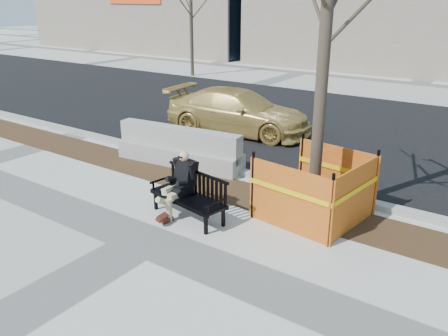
% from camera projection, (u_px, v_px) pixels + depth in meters
% --- Properties ---
extents(ground, '(120.00, 120.00, 0.00)m').
position_uv_depth(ground, '(146.00, 240.00, 7.88)').
color(ground, beige).
rests_on(ground, ground).
extents(mulch_strip, '(40.00, 1.20, 0.02)m').
position_uv_depth(mulch_strip, '(231.00, 191.00, 9.87)').
color(mulch_strip, '#47301C').
rests_on(mulch_strip, ground).
extents(asphalt_street, '(60.00, 10.40, 0.01)m').
position_uv_depth(asphalt_street, '(341.00, 128.00, 14.63)').
color(asphalt_street, black).
rests_on(asphalt_street, ground).
extents(curb, '(60.00, 0.25, 0.12)m').
position_uv_depth(curb, '(255.00, 175.00, 10.58)').
color(curb, '#9E9B93').
rests_on(curb, ground).
extents(bench, '(1.73, 0.86, 0.88)m').
position_uv_depth(bench, '(188.00, 217.00, 8.70)').
color(bench, black).
rests_on(bench, ground).
extents(seated_man, '(0.66, 0.95, 1.22)m').
position_uv_depth(seated_man, '(182.00, 213.00, 8.88)').
color(seated_man, black).
rests_on(seated_man, ground).
extents(tree_fence, '(2.90, 2.90, 6.48)m').
position_uv_depth(tree_fence, '(312.00, 216.00, 8.77)').
color(tree_fence, orange).
rests_on(tree_fence, ground).
extents(sedan, '(4.69, 2.34, 1.31)m').
position_uv_depth(sedan, '(238.00, 132.00, 14.21)').
color(sedan, tan).
rests_on(sedan, ground).
extents(jersey_barrier_left, '(3.39, 1.01, 0.96)m').
position_uv_depth(jersey_barrier_left, '(180.00, 164.00, 11.46)').
color(jersey_barrier_left, '#9A9890').
rests_on(jersey_barrier_left, ground).
extents(far_tree_left, '(2.46, 2.46, 5.47)m').
position_uv_depth(far_tree_left, '(193.00, 75.00, 24.58)').
color(far_tree_left, '#473C2D').
rests_on(far_tree_left, ground).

